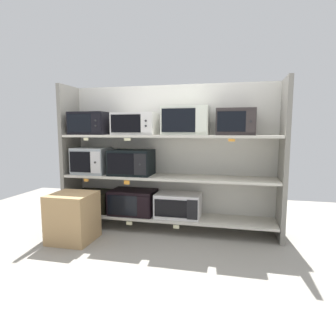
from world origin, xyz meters
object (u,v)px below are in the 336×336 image
microwave_1 (133,202)px  microwave_7 (186,121)px  microwave_2 (178,205)px  microwave_5 (92,124)px  microwave_6 (135,124)px  shipping_carton (73,217)px  microwave_8 (236,122)px  microwave_3 (92,161)px  microwave_4 (131,162)px  microwave_0 (94,201)px

microwave_1 → microwave_7: size_ratio=1.03×
microwave_2 → microwave_5: size_ratio=1.17×
microwave_6 → shipping_carton: (-0.55, -0.59, -1.06)m
microwave_8 → microwave_7: bearing=-180.0°
microwave_1 → microwave_3: size_ratio=1.30×
microwave_1 → microwave_7: (0.68, -0.00, 1.02)m
microwave_3 → microwave_5: bearing=-0.5°
microwave_1 → shipping_carton: (-0.51, -0.59, -0.06)m
microwave_7 → microwave_5: bearing=180.0°
microwave_4 → microwave_6: microwave_6 is taller
microwave_7 → shipping_carton: (-1.18, -0.59, -1.09)m
microwave_1 → microwave_6: bearing=0.0°
microwave_1 → microwave_0: bearing=180.0°
shipping_carton → microwave_3: bearing=95.2°
microwave_5 → microwave_4: bearing=0.0°
microwave_1 → microwave_5: 1.14m
microwave_6 → microwave_8: 1.21m
microwave_1 → microwave_6: 0.99m
microwave_2 → microwave_5: 1.52m
microwave_2 → shipping_carton: 1.25m
microwave_1 → microwave_6: size_ratio=1.06×
microwave_2 → microwave_1: bearing=-180.0°
microwave_7 → microwave_8: (0.58, 0.00, -0.02)m
microwave_2 → microwave_7: bearing=-0.2°
microwave_5 → microwave_6: 0.59m
shipping_carton → microwave_0: bearing=94.0°
microwave_4 → microwave_6: bearing=0.0°
microwave_1 → microwave_2: size_ratio=1.03×
microwave_3 → microwave_7: microwave_7 is taller
microwave_7 → microwave_6: bearing=180.0°
microwave_2 → microwave_4: bearing=-180.0°
microwave_2 → microwave_4: 0.80m
microwave_6 → microwave_8: (1.21, 0.00, 0.01)m
microwave_4 → microwave_7: size_ratio=0.96×
microwave_5 → microwave_8: size_ratio=1.10×
microwave_4 → microwave_6: 0.49m
microwave_0 → microwave_3: microwave_3 is taller
microwave_5 → microwave_8: (1.80, 0.00, 0.01)m
microwave_2 → microwave_6: 1.14m
microwave_0 → microwave_6: size_ratio=0.86×
microwave_3 → microwave_2: bearing=0.0°
microwave_1 → microwave_4: microwave_4 is taller
microwave_2 → microwave_7: size_ratio=1.00×
microwave_3 → microwave_4: 0.55m
microwave_0 → microwave_3: (-0.01, 0.00, 0.54)m
microwave_5 → shipping_carton: microwave_5 is taller
microwave_8 → microwave_4: bearing=-180.0°
microwave_8 → shipping_carton: bearing=-161.6°
microwave_2 → microwave_8: size_ratio=1.28×
microwave_0 → microwave_1: 0.55m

